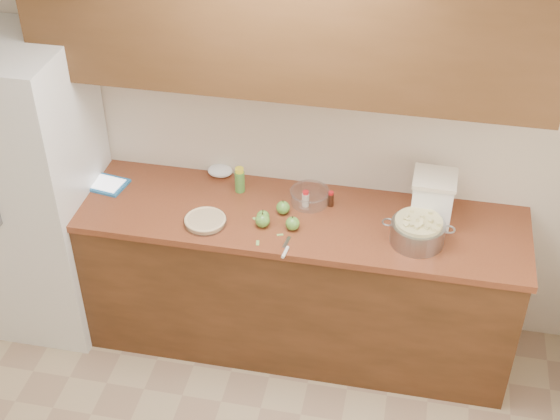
% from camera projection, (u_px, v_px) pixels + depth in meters
% --- Properties ---
extents(room_shell, '(3.60, 3.60, 3.60)m').
position_uv_depth(room_shell, '(201.00, 370.00, 2.81)').
color(room_shell, tan).
rests_on(room_shell, ground).
extents(counter_run, '(2.64, 0.68, 0.92)m').
position_uv_depth(counter_run, '(281.00, 277.00, 4.47)').
color(counter_run, '#5B3219').
rests_on(counter_run, ground).
extents(upper_cabinets, '(2.60, 0.34, 0.70)m').
position_uv_depth(upper_cabinets, '(288.00, 21.00, 3.70)').
color(upper_cabinets, '#513118').
rests_on(upper_cabinets, room_shell).
extents(fridge, '(0.70, 0.70, 1.80)m').
position_uv_depth(fridge, '(31.00, 190.00, 4.41)').
color(fridge, silver).
rests_on(fridge, ground).
extents(pie, '(0.23, 0.23, 0.04)m').
position_uv_depth(pie, '(205.00, 221.00, 4.11)').
color(pie, silver).
rests_on(pie, counter_run).
extents(colander, '(0.37, 0.28, 0.14)m').
position_uv_depth(colander, '(418.00, 231.00, 3.96)').
color(colander, gray).
rests_on(colander, counter_run).
extents(flour_canister, '(0.23, 0.23, 0.28)m').
position_uv_depth(flour_canister, '(433.00, 198.00, 4.07)').
color(flour_canister, white).
rests_on(flour_canister, counter_run).
extents(tablet, '(0.26, 0.21, 0.02)m').
position_uv_depth(tablet, '(106.00, 184.00, 4.40)').
color(tablet, '#236AA9').
rests_on(tablet, counter_run).
extents(paring_knife, '(0.04, 0.18, 0.02)m').
position_uv_depth(paring_knife, '(285.00, 251.00, 3.93)').
color(paring_knife, gray).
rests_on(paring_knife, counter_run).
extents(lemon_bottle, '(0.06, 0.06, 0.15)m').
position_uv_depth(lemon_bottle, '(240.00, 180.00, 4.32)').
color(lemon_bottle, '#4C8C38').
rests_on(lemon_bottle, counter_run).
extents(cinnamon_shaker, '(0.04, 0.04, 0.09)m').
position_uv_depth(cinnamon_shaker, '(306.00, 199.00, 4.23)').
color(cinnamon_shaker, beige).
rests_on(cinnamon_shaker, counter_run).
extents(vanilla_bottle, '(0.03, 0.03, 0.09)m').
position_uv_depth(vanilla_bottle, '(331.00, 199.00, 4.23)').
color(vanilla_bottle, black).
rests_on(vanilla_bottle, counter_run).
extents(mixing_bowl, '(0.22, 0.22, 0.08)m').
position_uv_depth(mixing_bowl, '(310.00, 196.00, 4.25)').
color(mixing_bowl, silver).
rests_on(mixing_bowl, counter_run).
extents(paper_towel, '(0.18, 0.17, 0.06)m').
position_uv_depth(paper_towel, '(220.00, 171.00, 4.47)').
color(paper_towel, white).
rests_on(paper_towel, counter_run).
extents(apple_left, '(0.07, 0.07, 0.08)m').
position_uv_depth(apple_left, '(263.00, 217.00, 4.11)').
color(apple_left, '#569234').
rests_on(apple_left, counter_run).
extents(apple_center, '(0.07, 0.07, 0.09)m').
position_uv_depth(apple_center, '(283.00, 208.00, 4.18)').
color(apple_center, '#569234').
rests_on(apple_center, counter_run).
extents(apple_front, '(0.08, 0.08, 0.09)m').
position_uv_depth(apple_front, '(263.00, 220.00, 4.08)').
color(apple_front, '#569234').
rests_on(apple_front, counter_run).
extents(apple_extra, '(0.07, 0.07, 0.09)m').
position_uv_depth(apple_extra, '(293.00, 224.00, 4.06)').
color(apple_extra, '#569234').
rests_on(apple_extra, counter_run).
extents(peel_a, '(0.02, 0.04, 0.00)m').
position_uv_depth(peel_a, '(258.00, 243.00, 3.99)').
color(peel_a, '#88B859').
rests_on(peel_a, counter_run).
extents(peel_b, '(0.04, 0.04, 0.00)m').
position_uv_depth(peel_b, '(256.00, 219.00, 4.15)').
color(peel_b, '#88B859').
rests_on(peel_b, counter_run).
extents(peel_c, '(0.04, 0.02, 0.00)m').
position_uv_depth(peel_c, '(280.00, 235.00, 4.05)').
color(peel_c, '#88B859').
rests_on(peel_c, counter_run).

